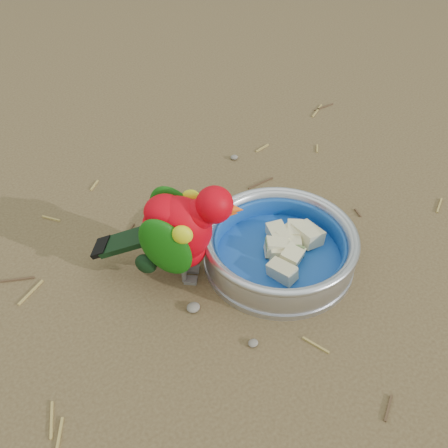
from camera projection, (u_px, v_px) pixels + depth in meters
ground at (279, 276)px, 0.78m from camera, size 60.00×60.00×0.00m
food_bowl at (278, 258)px, 0.80m from camera, size 0.24×0.24×0.02m
bowl_wall at (280, 245)px, 0.78m from camera, size 0.24×0.24×0.04m
fruit_wedges at (279, 248)px, 0.79m from camera, size 0.14×0.14×0.03m
lory_parrot at (180, 236)px, 0.73m from camera, size 0.22×0.21×0.17m
ground_debris at (274, 237)px, 0.85m from camera, size 0.90×0.80×0.01m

